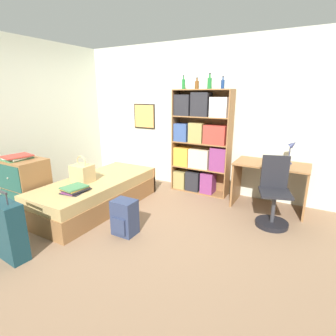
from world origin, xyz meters
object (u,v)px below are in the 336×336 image
object	(u,v)px
suitcase	(6,229)
bottle_brown	(197,85)
book_stack_on_bed	(75,189)
bed	(97,193)
bookcase	(200,143)
bottle_green	(183,84)
dresser	(27,186)
handbag	(82,173)
desk	(270,178)
desk_lamp	(292,148)
bottle_clear	(210,83)
desk_chair	(273,203)
backpack	(124,218)
magazine_pile_on_dresser	(17,158)
bottle_blue	(223,84)

from	to	relation	value
suitcase	bottle_brown	size ratio (longest dim) A/B	4.22
book_stack_on_bed	bed	bearing A→B (deg)	103.73
bed	bookcase	xyz separation A→B (m)	(1.12, 1.40, 0.66)
bottle_green	dresser	bearing A→B (deg)	-127.69
handbag	dresser	xyz separation A→B (m)	(-0.68, -0.46, -0.18)
desk	desk_lamp	distance (m)	0.53
dresser	desk_lamp	size ratio (longest dim) A/B	2.21
bottle_brown	bottle_green	bearing A→B (deg)	-179.72
suitcase	desk_lamp	distance (m)	3.81
bottle_clear	desk_chair	bearing A→B (deg)	-29.36
bottle_green	desk	world-z (taller)	bottle_green
bottle_clear	bottle_green	bearing A→B (deg)	-176.69
backpack	desk_chair	bearing A→B (deg)	36.79
bottle_green	desk_lamp	size ratio (longest dim) A/B	0.63
bottle_brown	desk_lamp	size ratio (longest dim) A/B	0.50
magazine_pile_on_dresser	backpack	bearing A→B (deg)	6.89
bottle_green	bottle_brown	xyz separation A→B (m)	(0.25, 0.00, -0.02)
desk	backpack	size ratio (longest dim) A/B	2.34
desk	book_stack_on_bed	bearing A→B (deg)	-141.05
desk_chair	backpack	world-z (taller)	desk_chair
bookcase	bottle_green	size ratio (longest dim) A/B	7.79
suitcase	desk	distance (m)	3.53
desk_lamp	backpack	size ratio (longest dim) A/B	0.80
bottle_green	bottle_blue	bearing A→B (deg)	-3.07
book_stack_on_bed	bottle_brown	size ratio (longest dim) A/B	2.04
bottle_clear	backpack	world-z (taller)	bottle_clear
book_stack_on_bed	bottle_green	world-z (taller)	bottle_green
bottle_green	desk_lamp	bearing A→B (deg)	-0.50
bottle_brown	backpack	xyz separation A→B (m)	(-0.13, -1.85, -1.64)
book_stack_on_bed	suitcase	size ratio (longest dim) A/B	0.48
desk_chair	desk_lamp	bearing A→B (deg)	81.53
suitcase	bottle_blue	bearing A→B (deg)	63.65
bottle_blue	bottle_green	bearing A→B (deg)	176.93
magazine_pile_on_dresser	bottle_blue	xyz separation A→B (m)	(2.32, 2.02, 1.03)
dresser	book_stack_on_bed	bearing A→B (deg)	6.98
bed	handbag	size ratio (longest dim) A/B	5.07
book_stack_on_bed	desk_chair	distance (m)	2.67
desk	backpack	bearing A→B (deg)	-129.89
desk	desk_lamp	bearing A→B (deg)	25.11
book_stack_on_bed	dresser	xyz separation A→B (m)	(-0.91, -0.11, -0.08)
backpack	bookcase	bearing A→B (deg)	83.16
desk_chair	backpack	xyz separation A→B (m)	(-1.58, -1.18, -0.09)
bookcase	desk_lamp	distance (m)	1.46
desk	magazine_pile_on_dresser	bearing A→B (deg)	-148.69
bed	magazine_pile_on_dresser	bearing A→B (deg)	-141.97
handbag	book_stack_on_bed	size ratio (longest dim) A/B	1.07
bed	desk_chair	size ratio (longest dim) A/B	2.17
suitcase	bottle_clear	bearing A→B (deg)	68.20
handbag	magazine_pile_on_dresser	size ratio (longest dim) A/B	1.01
suitcase	dresser	distance (m)	1.20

